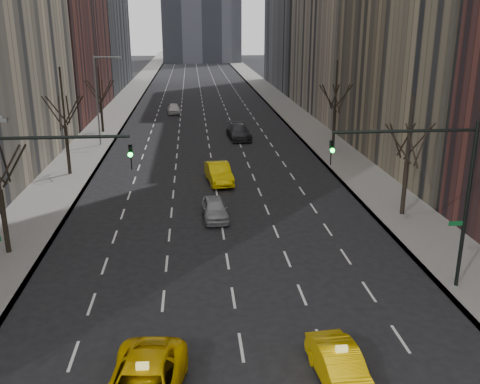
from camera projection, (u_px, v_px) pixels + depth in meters
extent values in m
cube|color=slate|center=(120.00, 108.00, 78.87)|extent=(4.50, 320.00, 0.15)
cube|color=slate|center=(284.00, 106.00, 80.97)|extent=(4.50, 320.00, 0.15)
cylinder|color=black|center=(5.00, 222.00, 29.00)|extent=(0.28, 0.28, 3.57)
cylinder|color=black|center=(5.00, 164.00, 28.90)|extent=(0.42, 1.80, 2.52)
cylinder|color=black|center=(14.00, 166.00, 28.43)|extent=(1.74, 0.72, 2.52)
cylinder|color=black|center=(6.00, 170.00, 27.61)|extent=(1.46, 1.25, 2.52)
cylinder|color=black|center=(68.00, 150.00, 44.11)|extent=(0.28, 0.28, 3.99)
cylinder|color=black|center=(62.00, 97.00, 42.78)|extent=(0.16, 0.16, 4.75)
cylinder|color=black|center=(68.00, 110.00, 43.95)|extent=(0.42, 1.80, 2.52)
cylinder|color=black|center=(75.00, 111.00, 43.48)|extent=(1.74, 0.72, 2.52)
cylinder|color=black|center=(71.00, 112.00, 42.66)|extent=(1.46, 1.25, 2.52)
cylinder|color=black|center=(60.00, 113.00, 42.31)|extent=(0.42, 1.80, 2.52)
cylinder|color=black|center=(53.00, 112.00, 42.78)|extent=(1.74, 0.72, 2.52)
cylinder|color=black|center=(57.00, 110.00, 43.60)|extent=(1.46, 1.25, 2.52)
cylinder|color=black|center=(102.00, 117.00, 61.28)|extent=(0.28, 0.28, 3.36)
cylinder|color=black|center=(99.00, 85.00, 60.16)|extent=(0.16, 0.16, 4.00)
cylinder|color=black|center=(102.00, 91.00, 61.21)|extent=(0.42, 1.80, 2.52)
cylinder|color=black|center=(108.00, 91.00, 60.75)|extent=(1.74, 0.72, 2.52)
cylinder|color=black|center=(105.00, 92.00, 59.93)|extent=(1.46, 1.25, 2.52)
cylinder|color=black|center=(97.00, 92.00, 59.58)|extent=(0.42, 1.80, 2.52)
cylinder|color=black|center=(92.00, 92.00, 60.05)|extent=(1.74, 0.72, 2.52)
cylinder|color=black|center=(95.00, 91.00, 60.87)|extent=(1.46, 1.25, 2.52)
cylinder|color=black|center=(404.00, 188.00, 34.85)|extent=(0.28, 0.28, 3.57)
cylinder|color=black|center=(410.00, 129.00, 33.66)|extent=(0.16, 0.16, 4.25)
cylinder|color=black|center=(406.00, 140.00, 34.75)|extent=(0.42, 1.80, 2.52)
cylinder|color=black|center=(419.00, 141.00, 34.28)|extent=(1.74, 0.72, 2.52)
cylinder|color=black|center=(422.00, 144.00, 33.46)|extent=(1.46, 1.25, 2.52)
cylinder|color=black|center=(412.00, 146.00, 33.12)|extent=(0.42, 1.80, 2.52)
cylinder|color=black|center=(398.00, 144.00, 33.58)|extent=(1.74, 0.72, 2.52)
cylinder|color=black|center=(396.00, 141.00, 34.40)|extent=(1.46, 1.25, 2.52)
cylinder|color=black|center=(334.00, 131.00, 51.86)|extent=(0.28, 0.28, 3.99)
cylinder|color=black|center=(336.00, 86.00, 50.53)|extent=(0.16, 0.16, 4.75)
cylinder|color=black|center=(335.00, 97.00, 51.70)|extent=(0.42, 1.80, 2.52)
cylinder|color=black|center=(343.00, 97.00, 51.23)|extent=(1.74, 0.72, 2.52)
cylinder|color=black|center=(344.00, 98.00, 50.41)|extent=(1.46, 1.25, 2.52)
cylinder|color=black|center=(336.00, 99.00, 50.06)|extent=(0.42, 1.80, 2.52)
cylinder|color=black|center=(328.00, 98.00, 50.53)|extent=(1.74, 0.72, 2.52)
cylinder|color=black|center=(327.00, 97.00, 51.35)|extent=(1.46, 1.25, 2.52)
cylinder|color=black|center=(49.00, 138.00, 21.92)|extent=(6.50, 0.14, 0.14)
imported|color=black|center=(131.00, 157.00, 22.47)|extent=(0.18, 0.22, 1.10)
sphere|color=#0CFF33|center=(130.00, 155.00, 22.25)|extent=(0.20, 0.20, 0.20)
cylinder|color=black|center=(467.00, 207.00, 24.59)|extent=(0.18, 0.18, 8.00)
cylinder|color=black|center=(406.00, 131.00, 23.21)|extent=(6.50, 0.14, 0.14)
imported|color=black|center=(331.00, 153.00, 23.21)|extent=(0.18, 0.22, 1.10)
sphere|color=#0CFF33|center=(332.00, 150.00, 22.99)|extent=(0.20, 0.20, 0.20)
cube|color=#0C5926|center=(456.00, 223.00, 24.80)|extent=(0.70, 0.04, 0.22)
cube|color=slate|center=(0.00, 120.00, 19.59)|extent=(0.50, 0.22, 0.15)
cylinder|color=slate|center=(97.00, 101.00, 53.85)|extent=(0.16, 0.16, 9.00)
cylinder|color=slate|center=(107.00, 57.00, 52.66)|extent=(2.60, 0.14, 0.14)
cube|color=slate|center=(119.00, 58.00, 52.79)|extent=(0.50, 0.22, 0.15)
imported|color=#FCC205|center=(340.00, 368.00, 18.79)|extent=(1.79, 4.17, 1.34)
imported|color=#989A9F|center=(215.00, 209.00, 34.76)|extent=(1.81, 4.03, 1.35)
imported|color=yellow|center=(219.00, 173.00, 42.48)|extent=(2.26, 5.00, 1.59)
imported|color=#2F3034|center=(239.00, 132.00, 58.37)|extent=(2.65, 5.64, 1.59)
imported|color=white|center=(174.00, 108.00, 74.58)|extent=(1.94, 4.27, 1.42)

